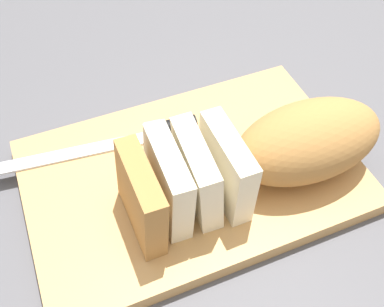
{
  "coord_description": "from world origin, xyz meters",
  "views": [
    {
      "loc": [
        0.13,
        0.29,
        0.43
      ],
      "look_at": [
        0.0,
        0.0,
        0.05
      ],
      "focal_mm": 42.35,
      "sensor_mm": 36.0,
      "label": 1
    }
  ],
  "objects": [
    {
      "name": "crumb_stray_left",
      "position": [
        0.01,
        0.05,
        0.02
      ],
      "size": [
        0.0,
        0.0,
        0.0
      ],
      "primitive_type": "sphere",
      "color": "tan",
      "rests_on": "cutting_board"
    },
    {
      "name": "crumb_near_loaf",
      "position": [
        -0.04,
        0.01,
        0.02
      ],
      "size": [
        0.01,
        0.01,
        0.01
      ],
      "primitive_type": "sphere",
      "color": "tan",
      "rests_on": "cutting_board"
    },
    {
      "name": "bread_knife",
      "position": [
        0.04,
        -0.07,
        0.03
      ],
      "size": [
        0.28,
        0.06,
        0.02
      ],
      "rotation": [
        0.0,
        0.0,
        -0.15
      ],
      "color": "silver",
      "rests_on": "cutting_board"
    },
    {
      "name": "crumb_near_knife",
      "position": [
        0.03,
        -0.03,
        0.02
      ],
      "size": [
        0.0,
        0.0,
        0.0
      ],
      "primitive_type": "sphere",
      "color": "tan",
      "rests_on": "cutting_board"
    },
    {
      "name": "crumb_stray_right",
      "position": [
        -0.03,
        -0.03,
        0.02
      ],
      "size": [
        0.01,
        0.01,
        0.01
      ],
      "primitive_type": "sphere",
      "color": "tan",
      "rests_on": "cutting_board"
    },
    {
      "name": "cutting_board",
      "position": [
        0.0,
        0.0,
        0.01
      ],
      "size": [
        0.39,
        0.26,
        0.02
      ],
      "primitive_type": "cube",
      "rotation": [
        0.0,
        0.0,
        -0.04
      ],
      "color": "tan",
      "rests_on": "ground_plane"
    },
    {
      "name": "bread_loaf",
      "position": [
        -0.07,
        0.04,
        0.06
      ],
      "size": [
        0.3,
        0.11,
        0.09
      ],
      "rotation": [
        0.0,
        0.0,
        -0.06
      ],
      "color": "#A8753D",
      "rests_on": "cutting_board"
    },
    {
      "name": "ground_plane",
      "position": [
        0.0,
        0.0,
        0.0
      ],
      "size": [
        3.0,
        3.0,
        0.0
      ],
      "primitive_type": "plane",
      "color": "#4C4C51"
    }
  ]
}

